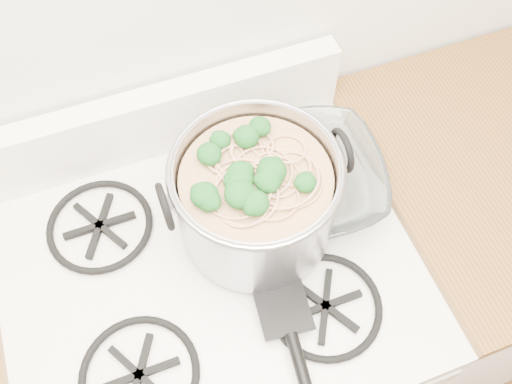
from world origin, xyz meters
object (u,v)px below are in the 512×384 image
gas_range (222,341)px  stock_pot (256,197)px  glass_bowl (305,184)px  spatula (282,304)px

gas_range → stock_pot: 0.60m
gas_range → stock_pot: stock_pot is taller
stock_pot → glass_bowl: stock_pot is taller
gas_range → stock_pot: size_ratio=2.83×
glass_bowl → spatula: bearing=-122.3°
stock_pot → glass_bowl: (0.12, 0.04, -0.08)m
spatula → glass_bowl: size_ratio=2.61×
gas_range → stock_pot: (0.11, 0.05, 0.58)m
gas_range → spatula: 0.52m
stock_pot → gas_range: bearing=-156.6°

